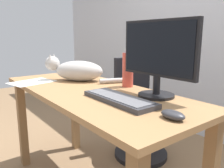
{
  "coord_description": "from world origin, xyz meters",
  "views": [
    {
      "loc": [
        1.2,
        -0.74,
        1.09
      ],
      "look_at": [
        0.18,
        0.03,
        0.82
      ],
      "focal_mm": 36.67,
      "sensor_mm": 36.0,
      "label": 1
    }
  ],
  "objects_px": {
    "cat": "(76,70)",
    "keyboard": "(119,99)",
    "water_bottle": "(128,69)",
    "monitor": "(158,56)",
    "computer_mouse": "(173,115)",
    "office_chair": "(139,115)"
  },
  "relations": [
    {
      "from": "office_chair",
      "to": "keyboard",
      "type": "distance_m",
      "value": 0.97
    },
    {
      "from": "office_chair",
      "to": "keyboard",
      "type": "relative_size",
      "value": 2.04
    },
    {
      "from": "water_bottle",
      "to": "office_chair",
      "type": "bearing_deg",
      "value": 127.02
    },
    {
      "from": "cat",
      "to": "keyboard",
      "type": "bearing_deg",
      "value": -8.9
    },
    {
      "from": "cat",
      "to": "office_chair",
      "type": "bearing_deg",
      "value": 83.34
    },
    {
      "from": "office_chair",
      "to": "water_bottle",
      "type": "relative_size",
      "value": 3.63
    },
    {
      "from": "water_bottle",
      "to": "computer_mouse",
      "type": "bearing_deg",
      "value": -24.32
    },
    {
      "from": "keyboard",
      "to": "computer_mouse",
      "type": "relative_size",
      "value": 4.0
    },
    {
      "from": "cat",
      "to": "water_bottle",
      "type": "relative_size",
      "value": 1.98
    },
    {
      "from": "computer_mouse",
      "to": "water_bottle",
      "type": "bearing_deg",
      "value": 155.68
    },
    {
      "from": "computer_mouse",
      "to": "office_chair",
      "type": "bearing_deg",
      "value": 142.65
    },
    {
      "from": "cat",
      "to": "computer_mouse",
      "type": "bearing_deg",
      "value": -5.13
    },
    {
      "from": "office_chair",
      "to": "computer_mouse",
      "type": "distance_m",
      "value": 1.19
    },
    {
      "from": "monitor",
      "to": "office_chair",
      "type": "bearing_deg",
      "value": 142.54
    },
    {
      "from": "water_bottle",
      "to": "monitor",
      "type": "bearing_deg",
      "value": -9.03
    },
    {
      "from": "cat",
      "to": "computer_mouse",
      "type": "distance_m",
      "value": 0.97
    },
    {
      "from": "office_chair",
      "to": "water_bottle",
      "type": "height_order",
      "value": "water_bottle"
    },
    {
      "from": "office_chair",
      "to": "water_bottle",
      "type": "distance_m",
      "value": 0.72
    },
    {
      "from": "cat",
      "to": "water_bottle",
      "type": "distance_m",
      "value": 0.42
    },
    {
      "from": "computer_mouse",
      "to": "water_bottle",
      "type": "xyz_separation_m",
      "value": [
        -0.57,
        0.26,
        0.1
      ]
    },
    {
      "from": "cat",
      "to": "water_bottle",
      "type": "height_order",
      "value": "water_bottle"
    },
    {
      "from": "office_chair",
      "to": "cat",
      "type": "distance_m",
      "value": 0.75
    }
  ]
}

